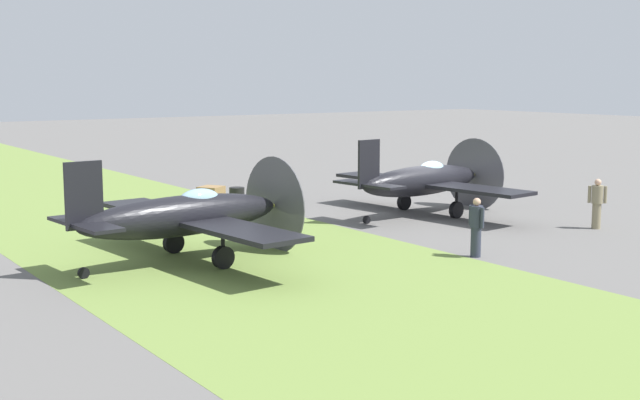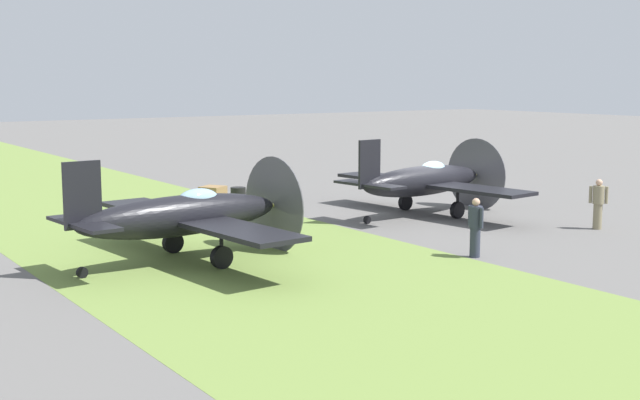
% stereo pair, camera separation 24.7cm
% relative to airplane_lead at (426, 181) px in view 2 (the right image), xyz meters
% --- Properties ---
extents(ground_plane, '(160.00, 160.00, 0.00)m').
position_rel_airplane_lead_xyz_m(ground_plane, '(-0.20, 0.20, -1.31)').
color(ground_plane, '#605E5B').
extents(grass_verge, '(120.00, 11.00, 0.01)m').
position_rel_airplane_lead_xyz_m(grass_verge, '(-0.20, -9.61, -1.31)').
color(grass_verge, olive).
rests_on(grass_verge, ground).
extents(airplane_lead, '(8.84, 7.01, 3.13)m').
position_rel_airplane_lead_xyz_m(airplane_lead, '(0.00, 0.00, 0.00)').
color(airplane_lead, black).
rests_on(airplane_lead, ground).
extents(airplane_wingman, '(8.97, 7.10, 3.19)m').
position_rel_airplane_lead_xyz_m(airplane_wingman, '(2.49, -11.06, 0.02)').
color(airplane_wingman, black).
rests_on(airplane_wingman, ground).
extents(ground_crew_chief, '(0.63, 0.38, 1.73)m').
position_rel_airplane_lead_xyz_m(ground_crew_chief, '(6.60, -3.87, -0.40)').
color(ground_crew_chief, '#2D3342').
rests_on(ground_crew_chief, ground).
extents(ground_crew_mechanic, '(0.51, 0.44, 1.73)m').
position_rel_airplane_lead_xyz_m(ground_crew_mechanic, '(5.63, 2.89, -0.40)').
color(ground_crew_mechanic, '#847A5B').
rests_on(ground_crew_mechanic, ground).
extents(fuel_drum, '(0.60, 0.60, 0.90)m').
position_rel_airplane_lead_xyz_m(fuel_drum, '(-5.03, -5.30, -0.86)').
color(fuel_drum, black).
rests_on(fuel_drum, ground).
extents(supply_crate, '(1.24, 1.24, 0.64)m').
position_rel_airplane_lead_xyz_m(supply_crate, '(-7.70, -5.06, -0.99)').
color(supply_crate, olive).
rests_on(supply_crate, ground).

